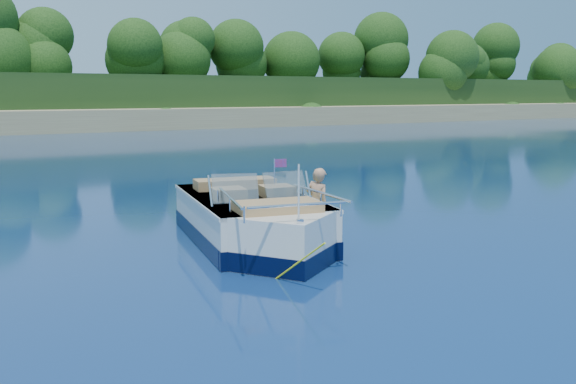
# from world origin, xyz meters

# --- Properties ---
(ground) EXTENTS (160.00, 160.00, 0.00)m
(ground) POSITION_xyz_m (0.00, 0.00, 0.00)
(ground) COLOR #0A1C46
(ground) RESTS_ON ground
(treeline) EXTENTS (150.00, 7.12, 8.19)m
(treeline) POSITION_xyz_m (0.04, 41.01, 5.55)
(treeline) COLOR black
(treeline) RESTS_ON ground
(motorboat) EXTENTS (2.69, 5.63, 1.89)m
(motorboat) POSITION_xyz_m (-2.49, 0.27, 0.37)
(motorboat) COLOR white
(motorboat) RESTS_ON ground
(tow_tube) EXTENTS (1.26, 1.26, 0.32)m
(tow_tube) POSITION_xyz_m (-0.37, 1.71, 0.08)
(tow_tube) COLOR #FFF10D
(tow_tube) RESTS_ON ground
(boy) EXTENTS (0.64, 0.92, 1.66)m
(boy) POSITION_xyz_m (-0.33, 1.66, 0.00)
(boy) COLOR tan
(boy) RESTS_ON ground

